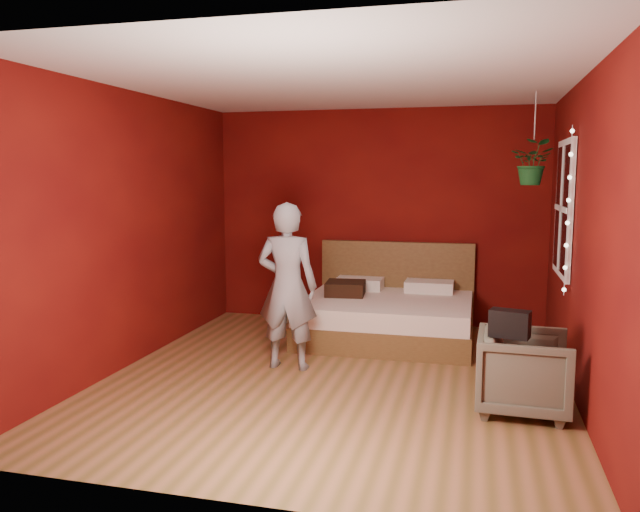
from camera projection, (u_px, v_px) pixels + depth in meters
The scene contains 10 objects.
floor at pixel (336, 377), 5.61m from camera, with size 4.50×4.50×0.00m, color #98623D.
room_walls at pixel (336, 190), 5.39m from camera, with size 4.04×4.54×2.62m.
window at pixel (563, 208), 5.80m from camera, with size 0.05×0.97×1.27m.
fairy_lights at pixel (568, 212), 5.30m from camera, with size 0.04×0.04×1.45m.
bed at pixel (388, 314), 6.96m from camera, with size 1.84×1.56×1.01m.
person at pixel (287, 286), 5.80m from camera, with size 0.57×0.37×1.56m, color gray.
armchair at pixel (524, 372), 4.76m from camera, with size 0.67×0.69×0.63m, color #5D5A4A.
handbag at pixel (510, 324), 4.56m from camera, with size 0.28×0.14×0.20m, color black.
throw_pillow at pixel (345, 288), 7.06m from camera, with size 0.43×0.43×0.15m, color black.
hanging_plant at pixel (533, 162), 6.00m from camera, with size 0.47×0.43×0.89m.
Camera 1 is at (1.20, -5.29, 1.81)m, focal length 35.00 mm.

